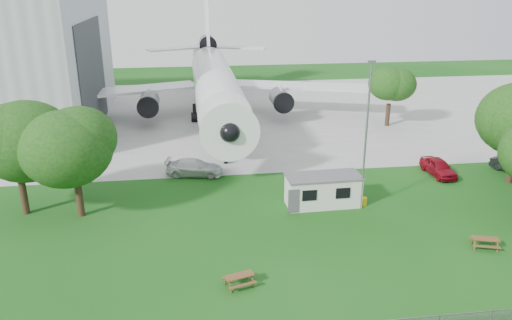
{
  "coord_description": "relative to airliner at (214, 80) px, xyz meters",
  "views": [
    {
      "loc": [
        -5.43,
        -29.67,
        17.78
      ],
      "look_at": [
        -0.27,
        8.0,
        4.0
      ],
      "focal_mm": 35.0,
      "sensor_mm": 36.0,
      "label": 1
    }
  ],
  "objects": [
    {
      "name": "ground",
      "position": [
        2.0,
        -35.86,
        -5.27
      ],
      "size": [
        160.0,
        160.0,
        0.0
      ],
      "primitive_type": "plane",
      "color": "#25611E"
    },
    {
      "name": "car_ne_hatch",
      "position": [
        20.05,
        -23.5,
        -4.47
      ],
      "size": [
        2.13,
        4.78,
        1.6
      ],
      "primitive_type": "imported",
      "rotation": [
        0.0,
        0.0,
        0.05
      ],
      "color": "maroon",
      "rests_on": "ground"
    },
    {
      "name": "site_cabin",
      "position": [
        7.27,
        -28.56,
        -3.96
      ],
      "size": [
        6.79,
        2.87,
        2.62
      ],
      "color": "silver",
      "rests_on": "ground"
    },
    {
      "name": "car_apron_van",
      "position": [
        -3.23,
        -20.38,
        -4.48
      ],
      "size": [
        5.74,
        3.16,
        1.57
      ],
      "primitive_type": "imported",
      "rotation": [
        0.0,
        0.0,
        1.39
      ],
      "color": "silver",
      "rests_on": "ground"
    },
    {
      "name": "tree_west_big",
      "position": [
        -16.87,
        -26.93,
        0.62
      ],
      "size": [
        7.9,
        7.9,
        9.85
      ],
      "color": "#382619",
      "rests_on": "ground"
    },
    {
      "name": "picnic_east",
      "position": [
        16.69,
        -37.09,
        -5.27
      ],
      "size": [
        2.17,
        1.98,
        0.76
      ],
      "primitive_type": null,
      "rotation": [
        0.0,
        0.0,
        -0.31
      ],
      "color": "brown",
      "rests_on": "ground"
    },
    {
      "name": "lamp_mast",
      "position": [
        10.2,
        -29.66,
        0.73
      ],
      "size": [
        0.16,
        0.16,
        12.0
      ],
      "primitive_type": "cylinder",
      "color": "slate",
      "rests_on": "ground"
    },
    {
      "name": "tree_west_small",
      "position": [
        -12.38,
        -27.92,
        0.57
      ],
      "size": [
        7.3,
        7.3,
        9.5
      ],
      "color": "#382619",
      "rests_on": "ground"
    },
    {
      "name": "airliner",
      "position": [
        0.0,
        0.0,
        0.0
      ],
      "size": [
        46.36,
        47.73,
        17.69
      ],
      "color": "white",
      "rests_on": "ground"
    },
    {
      "name": "picnic_west",
      "position": [
        -0.88,
        -39.37,
        -5.27
      ],
      "size": [
        2.16,
        1.96,
        0.76
      ],
      "primitive_type": null,
      "rotation": [
        0.0,
        0.0,
        0.29
      ],
      "color": "brown",
      "rests_on": "ground"
    },
    {
      "name": "concrete_apron",
      "position": [
        2.0,
        2.14,
        -5.25
      ],
      "size": [
        120.0,
        46.0,
        0.03
      ],
      "primitive_type": "cube",
      "color": "#B7B7B2",
      "rests_on": "ground"
    },
    {
      "name": "tree_far_apron",
      "position": [
        21.75,
        -6.31,
        -0.31
      ],
      "size": [
        5.26,
        5.26,
        7.61
      ],
      "color": "#382619",
      "rests_on": "ground"
    }
  ]
}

